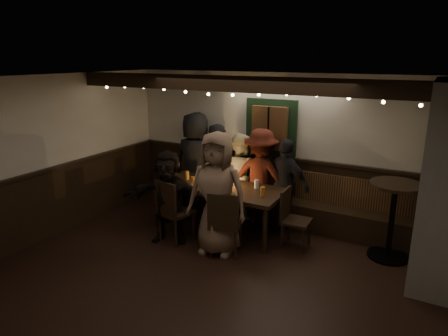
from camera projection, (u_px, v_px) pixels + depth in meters
The scene contains 13 objects.
room at pixel (324, 185), 5.74m from camera, with size 6.02×5.01×2.62m.
dining_table at pixel (218, 190), 6.63m from camera, with size 2.21×0.95×0.96m.
chair_near_left at pixel (171, 208), 6.23m from camera, with size 0.56×0.56×1.03m.
chair_near_right at pixel (225, 220), 5.80m from camera, with size 0.55×0.55×1.00m.
chair_end at pixel (291, 215), 6.13m from camera, with size 0.42×0.42×0.92m.
high_top at pixel (393, 211), 5.71m from camera, with size 0.72×0.72×1.15m.
person_a at pixel (196, 161), 7.58m from camera, with size 0.91×0.60×1.87m, color black.
person_b at pixel (218, 170), 7.34m from camera, with size 0.62×0.41×1.70m, color black.
person_c at pixel (240, 175), 7.25m from camera, with size 0.75×0.59×1.55m, color beige.
person_d at pixel (261, 177), 6.93m from camera, with size 1.09×0.63×1.69m, color #42160E.
person_e at pixel (286, 184), 6.74m from camera, with size 0.91×0.38×1.55m, color black.
person_f at pixel (168, 197), 6.24m from camera, with size 1.37×0.44×1.48m, color black.
person_g at pixel (217, 194), 5.83m from camera, with size 0.90×0.59×1.85m, color #7F624D.
Camera 1 is at (2.44, -4.05, 2.87)m, focal length 32.00 mm.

